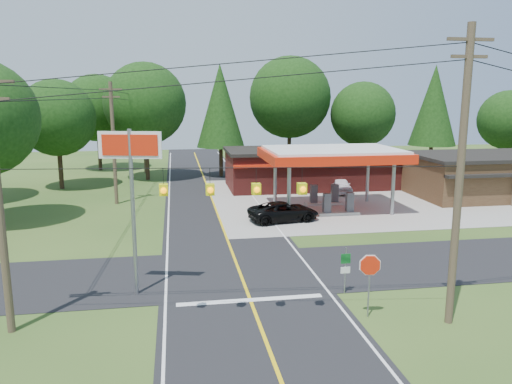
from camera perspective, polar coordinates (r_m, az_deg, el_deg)
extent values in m
plane|color=#2B4B1A|center=(25.87, -1.88, -9.19)|extent=(120.00, 120.00, 0.00)
cube|color=black|center=(25.87, -1.88, -9.17)|extent=(8.00, 120.00, 0.02)
cube|color=black|center=(25.87, -1.88, -9.16)|extent=(70.00, 7.00, 0.02)
cube|color=yellow|center=(25.86, -1.88, -9.13)|extent=(0.15, 110.00, 0.00)
cylinder|color=gray|center=(36.17, 3.79, 0.10)|extent=(0.28, 0.28, 4.20)
cylinder|color=gray|center=(40.98, 2.21, 1.41)|extent=(0.28, 0.28, 4.20)
cylinder|color=gray|center=(38.76, 15.39, 0.46)|extent=(0.28, 0.28, 4.20)
cylinder|color=gray|center=(43.28, 12.65, 1.66)|extent=(0.28, 0.28, 4.20)
cube|color=red|center=(39.28, 8.71, 4.19)|extent=(10.60, 7.40, 0.70)
cube|color=white|center=(39.23, 8.73, 4.77)|extent=(10.00, 7.00, 0.25)
cube|color=#9E9B93|center=(38.33, 9.36, -2.41)|extent=(3.20, 0.90, 0.22)
cube|color=#3F3F44|center=(37.87, 8.10, -1.26)|extent=(0.55, 0.45, 1.50)
cube|color=#3F3F44|center=(38.44, 10.66, -1.16)|extent=(0.55, 0.45, 1.50)
cube|color=#9E9B93|center=(41.66, 7.78, -1.28)|extent=(3.20, 0.90, 0.22)
cube|color=#3F3F44|center=(41.25, 6.62, -0.22)|extent=(0.55, 0.45, 1.50)
cube|color=#3F3F44|center=(41.77, 8.99, -0.14)|extent=(0.55, 0.45, 1.50)
cube|color=maroon|center=(49.40, 6.16, 2.59)|extent=(16.00, 7.00, 3.50)
cube|color=black|center=(49.16, 6.20, 4.78)|extent=(16.40, 7.40, 0.30)
cube|color=red|center=(45.84, 7.38, 3.11)|extent=(16.00, 0.50, 0.25)
cylinder|color=#473828|center=(20.36, 22.23, 1.20)|extent=(0.30, 0.30, 11.50)
cube|color=#473828|center=(20.21, 23.33, 15.74)|extent=(1.80, 0.12, 0.12)
cube|color=#473828|center=(20.16, 23.19, 14.05)|extent=(1.40, 0.12, 0.12)
cylinder|color=#473828|center=(42.54, -15.97, 5.29)|extent=(0.30, 0.30, 10.00)
cube|color=#473828|center=(42.37, -16.29, 11.22)|extent=(1.80, 0.12, 0.12)
cube|color=#473828|center=(42.36, -16.24, 10.41)|extent=(1.40, 0.12, 0.12)
cylinder|color=#473828|center=(59.32, -12.68, 6.71)|extent=(0.30, 0.30, 9.50)
cube|color=#CBD50B|center=(18.70, -10.52, 0.25)|extent=(0.32, 0.32, 0.42)
cube|color=#CBD50B|center=(18.54, -5.27, 0.30)|extent=(0.32, 0.32, 0.42)
cube|color=#CBD50B|center=(18.54, 0.02, 0.35)|extent=(0.32, 0.32, 0.42)
cube|color=#CBD50B|center=(18.70, 5.27, 0.39)|extent=(0.32, 0.32, 0.42)
cylinder|color=#332316|center=(51.72, -21.43, 2.53)|extent=(0.44, 0.44, 3.96)
sphere|color=black|center=(51.29, -21.81, 7.88)|extent=(7.26, 7.26, 7.26)
cylinder|color=#332316|center=(54.56, -12.34, 3.82)|extent=(0.44, 0.44, 4.68)
sphere|color=black|center=(54.16, -12.59, 9.83)|extent=(8.58, 8.58, 8.58)
cylinder|color=#332316|center=(55.73, -4.02, 4.01)|extent=(0.44, 0.44, 4.32)
cone|color=black|center=(55.33, -4.10, 9.82)|extent=(5.28, 5.28, 9.00)
cylinder|color=#332316|center=(57.95, 3.80, 4.64)|extent=(0.44, 0.44, 5.04)
sphere|color=black|center=(57.59, 3.88, 10.74)|extent=(9.24, 9.24, 9.24)
cylinder|color=#332316|center=(58.47, 11.92, 3.95)|extent=(0.44, 0.44, 3.96)
sphere|color=black|center=(58.10, 12.11, 8.69)|extent=(7.26, 7.26, 7.26)
cylinder|color=#332316|center=(60.92, 19.32, 4.01)|extent=(0.44, 0.44, 4.32)
cone|color=black|center=(60.55, 19.66, 9.32)|extent=(5.28, 5.28, 9.00)
cylinder|color=#332316|center=(63.54, 26.52, 3.41)|extent=(0.44, 0.44, 3.60)
sphere|color=black|center=(63.20, 26.87, 7.37)|extent=(6.60, 6.60, 6.60)
cylinder|color=#332316|center=(63.08, -17.44, 4.35)|extent=(0.44, 0.44, 4.32)
sphere|color=black|center=(62.73, -17.72, 9.14)|extent=(7.92, 7.92, 7.92)
imported|color=black|center=(35.88, 3.17, -2.26)|extent=(5.83, 5.83, 1.41)
imported|color=white|center=(46.93, 9.60, 0.75)|extent=(4.40, 4.40, 1.39)
cylinder|color=gray|center=(22.76, -13.86, -2.46)|extent=(0.18, 0.18, 7.51)
cube|color=white|center=(22.26, -14.22, 5.23)|extent=(2.73, 0.72, 1.18)
cube|color=red|center=(22.21, -14.23, 5.22)|extent=(2.40, 0.62, 0.91)
cylinder|color=gray|center=(21.07, 12.78, -10.62)|extent=(0.07, 0.07, 2.52)
cylinder|color=gray|center=(23.26, 10.14, -8.85)|extent=(0.06, 0.06, 2.19)
cube|color=#0C591E|center=(23.03, 10.22, -7.50)|extent=(0.45, 0.04, 0.45)
cube|color=white|center=(23.21, 10.18, -8.78)|extent=(0.45, 0.04, 0.30)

